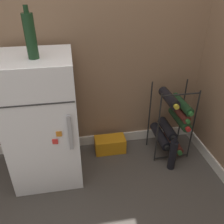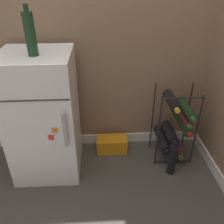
# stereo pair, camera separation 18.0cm
# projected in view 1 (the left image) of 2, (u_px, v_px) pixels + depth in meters

# --- Properties ---
(ground_plane) EXTENTS (14.00, 14.00, 0.00)m
(ground_plane) POSITION_uv_depth(u_px,v_px,m) (98.00, 197.00, 1.70)
(ground_plane) COLOR #423D38
(mini_fridge) EXTENTS (0.48, 0.50, 0.95)m
(mini_fridge) POSITION_uv_depth(u_px,v_px,m) (43.00, 121.00, 1.70)
(mini_fridge) COLOR white
(mini_fridge) RESTS_ON ground_plane
(wine_rack) EXTENTS (0.31, 0.33, 0.64)m
(wine_rack) POSITION_uv_depth(u_px,v_px,m) (172.00, 122.00, 1.99)
(wine_rack) COLOR black
(wine_rack) RESTS_ON ground_plane
(soda_box) EXTENTS (0.27, 0.14, 0.13)m
(soda_box) POSITION_uv_depth(u_px,v_px,m) (110.00, 144.00, 2.12)
(soda_box) COLOR orange
(soda_box) RESTS_ON ground_plane
(fridge_top_bottle) EXTENTS (0.06, 0.06, 0.29)m
(fridge_top_bottle) POSITION_uv_depth(u_px,v_px,m) (30.00, 36.00, 1.34)
(fridge_top_bottle) COLOR #19381E
(fridge_top_bottle) RESTS_ON mini_fridge
(loose_bottle_floor) EXTENTS (0.06, 0.06, 0.30)m
(loose_bottle_floor) POSITION_uv_depth(u_px,v_px,m) (173.00, 155.00, 1.89)
(loose_bottle_floor) COLOR black
(loose_bottle_floor) RESTS_ON ground_plane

